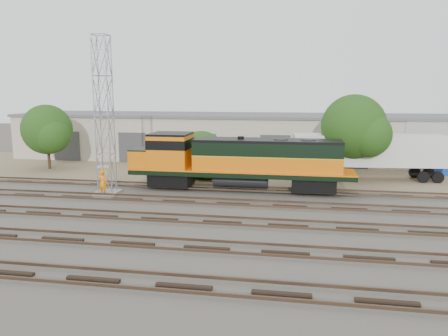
% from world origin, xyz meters
% --- Properties ---
extents(ground, '(140.00, 140.00, 0.00)m').
position_xyz_m(ground, '(0.00, 0.00, 0.00)').
color(ground, '#47423A').
rests_on(ground, ground).
extents(dirt_strip, '(80.00, 16.00, 0.02)m').
position_xyz_m(dirt_strip, '(0.00, 15.00, 0.01)').
color(dirt_strip, '#726047').
rests_on(dirt_strip, ground).
extents(tracks, '(80.00, 20.40, 0.28)m').
position_xyz_m(tracks, '(0.00, -3.00, 0.08)').
color(tracks, black).
rests_on(tracks, ground).
extents(warehouse, '(58.40, 10.40, 5.30)m').
position_xyz_m(warehouse, '(0.04, 22.98, 2.65)').
color(warehouse, '#BEB29F').
rests_on(warehouse, ground).
extents(locomotive, '(18.05, 3.17, 4.34)m').
position_xyz_m(locomotive, '(-0.40, 6.00, 2.48)').
color(locomotive, black).
rests_on(locomotive, tracks).
extents(signal_tower, '(1.79, 1.79, 12.12)m').
position_xyz_m(signal_tower, '(-10.30, 3.24, 5.90)').
color(signal_tower, gray).
rests_on(signal_tower, ground).
extents(sign_post, '(0.87, 0.31, 2.20)m').
position_xyz_m(sign_post, '(-10.85, 3.79, 1.54)').
color(sign_post, gray).
rests_on(sign_post, ground).
extents(worker, '(0.82, 0.63, 1.98)m').
position_xyz_m(worker, '(-10.41, 2.63, 0.99)').
color(worker, orange).
rests_on(worker, ground).
extents(semi_trailer, '(13.56, 3.85, 4.11)m').
position_xyz_m(semi_trailer, '(10.99, 12.54, 2.59)').
color(semi_trailer, silver).
rests_on(semi_trailer, ground).
extents(dumpster_blue, '(1.88, 1.80, 1.50)m').
position_xyz_m(dumpster_blue, '(18.65, 16.27, 0.75)').
color(dumpster_blue, navy).
rests_on(dumpster_blue, ground).
extents(tree_west, '(5.33, 5.08, 6.65)m').
position_xyz_m(tree_west, '(-20.74, 12.38, 3.97)').
color(tree_west, '#382619').
rests_on(tree_west, ground).
extents(tree_mid, '(4.87, 4.64, 4.64)m').
position_xyz_m(tree_mid, '(-4.20, 10.77, 1.93)').
color(tree_mid, '#382619').
rests_on(tree_mid, ground).
extents(tree_east, '(6.01, 5.73, 7.73)m').
position_xyz_m(tree_east, '(9.52, 11.51, 4.72)').
color(tree_east, '#382619').
rests_on(tree_east, ground).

